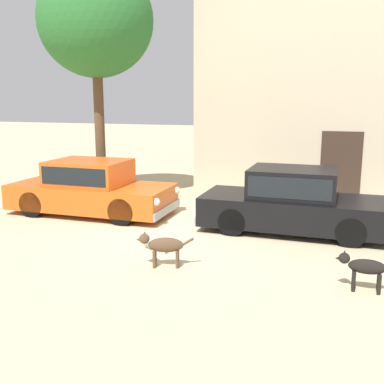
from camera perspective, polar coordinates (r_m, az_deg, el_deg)
ground_plane at (r=10.42m, az=-2.66°, el=-4.91°), size 80.00×80.00×0.00m
parked_sedan_nearest at (r=12.12m, az=-12.64°, el=0.56°), size 4.37×1.81×1.41m
parked_sedan_second at (r=10.46m, az=12.68°, el=-1.10°), size 4.29×1.72×1.45m
stray_dog_spotted at (r=8.15m, az=-3.80°, el=-6.69°), size 1.02×0.39×0.65m
stray_dog_tan at (r=7.64m, az=20.80°, el=-8.83°), size 0.93×0.21×0.63m
stray_cat at (r=9.15m, az=-4.73°, el=-6.87°), size 0.59×0.29×0.15m
acacia_tree_left at (r=13.76m, az=-12.10°, el=20.28°), size 3.30×2.97×6.69m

